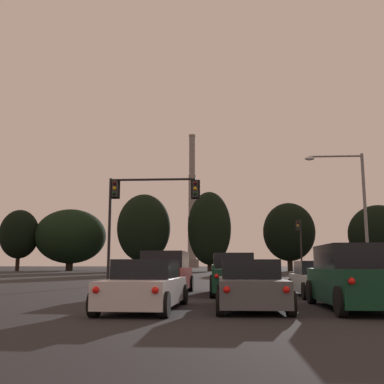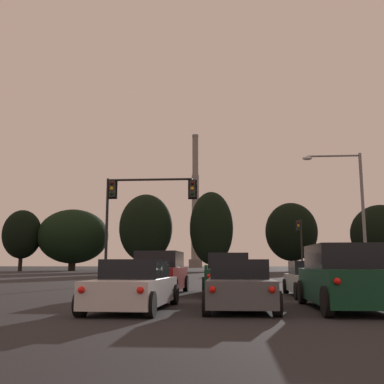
{
  "view_description": "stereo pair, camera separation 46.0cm",
  "coord_description": "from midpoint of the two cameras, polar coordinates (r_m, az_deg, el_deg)",
  "views": [
    {
      "loc": [
        -0.65,
        -1.64,
        1.29
      ],
      "look_at": [
        -3.7,
        44.38,
        8.74
      ],
      "focal_mm": 42.0,
      "sensor_mm": 36.0,
      "label": 1
    },
    {
      "loc": [
        -0.19,
        -1.61,
        1.29
      ],
      "look_at": [
        -3.7,
        44.38,
        8.74
      ],
      "focal_mm": 42.0,
      "sensor_mm": 36.0,
      "label": 2
    }
  ],
  "objects": [
    {
      "name": "treeline_far_left",
      "position": [
        85.64,
        -6.3,
        -4.57
      ],
      "size": [
        10.09,
        9.08,
        14.52
      ],
      "color": "black",
      "rests_on": "ground_plane"
    },
    {
      "name": "street_lamp",
      "position": [
        30.77,
        19.56,
        -1.21
      ],
      "size": [
        3.81,
        0.36,
        8.48
      ],
      "color": "slate",
      "rests_on": "ground_plane"
    },
    {
      "name": "treeline_right_mid",
      "position": [
        92.68,
        -15.3,
        -5.45
      ],
      "size": [
        13.99,
        12.59,
        12.16
      ],
      "color": "black",
      "rests_on": "ground_plane"
    },
    {
      "name": "traffic_light_far_right",
      "position": [
        50.08,
        13.25,
        -5.83
      ],
      "size": [
        0.78,
        0.5,
        6.11
      ],
      "color": "black",
      "rests_on": "ground_plane"
    },
    {
      "name": "suv_right_lane_second",
      "position": [
        13.99,
        19.16,
        -10.27
      ],
      "size": [
        2.13,
        4.91,
        1.86
      ],
      "rotation": [
        0.0,
        0.0,
        -0.01
      ],
      "color": "#0F3823",
      "rests_on": "ground_plane"
    },
    {
      "name": "suv_left_lane_front",
      "position": [
        20.26,
        -4.04,
        -10.26
      ],
      "size": [
        2.24,
        4.96,
        1.86
      ],
      "rotation": [
        0.0,
        0.0,
        -0.03
      ],
      "color": "maroon",
      "rests_on": "ground_plane"
    },
    {
      "name": "pickup_truck_center_lane_front",
      "position": [
        20.23,
        4.76,
        -10.51
      ],
      "size": [
        2.29,
        5.54,
        1.82
      ],
      "rotation": [
        0.0,
        0.0,
        0.02
      ],
      "color": "#0F3823",
      "rests_on": "ground_plane"
    },
    {
      "name": "treeline_center_right",
      "position": [
        93.99,
        -21.22,
        -5.02
      ],
      "size": [
        7.56,
        6.81,
        11.85
      ],
      "color": "black",
      "rests_on": "ground_plane"
    },
    {
      "name": "traffic_light_overhead_left",
      "position": [
        28.42,
        -7.21,
        -1.35
      ],
      "size": [
        5.88,
        0.5,
        6.69
      ],
      "color": "black",
      "rests_on": "ground_plane"
    },
    {
      "name": "treeline_center_left",
      "position": [
        84.87,
        2.07,
        -4.6
      ],
      "size": [
        8.18,
        7.37,
        14.95
      ],
      "color": "black",
      "rests_on": "ground_plane"
    },
    {
      "name": "treeline_far_right",
      "position": [
        89.56,
        12.07,
        -4.98
      ],
      "size": [
        10.01,
        9.01,
        13.2
      ],
      "color": "black",
      "rests_on": "ground_plane"
    },
    {
      "name": "treeline_left_mid",
      "position": [
        81.81,
        22.46,
        -4.98
      ],
      "size": [
        9.95,
        8.95,
        11.23
      ],
      "color": "black",
      "rests_on": "ground_plane"
    },
    {
      "name": "sedan_center_lane_second",
      "position": [
        13.59,
        6.38,
        -11.73
      ],
      "size": [
        2.0,
        4.71,
        1.43
      ],
      "rotation": [
        0.0,
        0.0,
        0.01
      ],
      "color": "#4C4F54",
      "rests_on": "ground_plane"
    },
    {
      "name": "smokestack",
      "position": [
        181.68,
        -0.06,
        -2.83
      ],
      "size": [
        5.41,
        5.41,
        54.57
      ],
      "color": "slate",
      "rests_on": "ground_plane"
    },
    {
      "name": "sedan_right_lane_front",
      "position": [
        19.43,
        15.13,
        -10.69
      ],
      "size": [
        2.05,
        4.73,
        1.43
      ],
      "rotation": [
        0.0,
        0.0,
        -0.02
      ],
      "color": "silver",
      "rests_on": "ground_plane"
    },
    {
      "name": "sedan_left_lane_second",
      "position": [
        13.35,
        -6.89,
        -11.77
      ],
      "size": [
        2.15,
        4.77,
        1.43
      ],
      "rotation": [
        0.0,
        0.0,
        -0.04
      ],
      "color": "silver",
      "rests_on": "ground_plane"
    }
  ]
}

